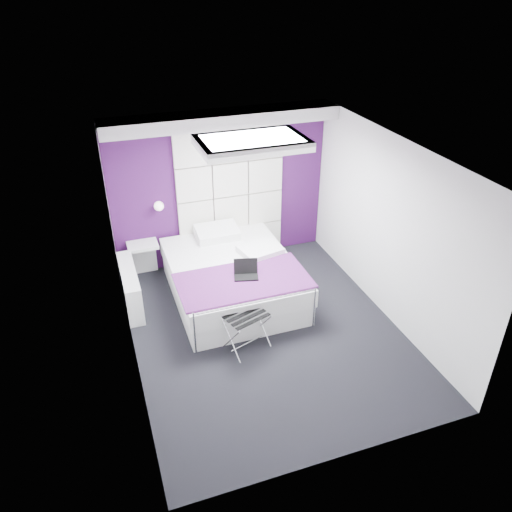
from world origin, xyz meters
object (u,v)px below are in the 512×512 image
Objects in this scene: laptop at (245,272)px; bed at (232,277)px; radiator at (130,287)px; luggage_rack at (247,331)px; wall_lamp at (158,205)px; nightstand at (142,245)px.

bed is at bearing 112.20° from laptop.
laptop reaches higher than radiator.
radiator reaches higher than luggage_rack.
luggage_rack is at bearing -92.13° from laptop.
wall_lamp is 1.35m from radiator.
luggage_rack is (1.01, -2.24, -0.32)m from nightstand.
wall_lamp is 0.28× the size of luggage_rack.
radiator is at bearing -113.57° from nightstand.
bed is 1.57m from nightstand.
wall_lamp reaches higher than nightstand.
luggage_rack is (-0.17, -1.24, -0.07)m from bed.
wall_lamp reaches higher than laptop.
nightstand is 2.48m from luggage_rack.
radiator is 2.24× the size of luggage_rack.
laptop reaches higher than nightstand.
luggage_rack is at bearing -73.19° from wall_lamp.
wall_lamp is 0.07× the size of bed.
nightstand is at bearing 145.18° from laptop.
radiator is 3.55× the size of laptop.
luggage_rack is at bearing -97.98° from bed.
nightstand is 1.93m from laptop.
luggage_rack is 1.58× the size of laptop.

